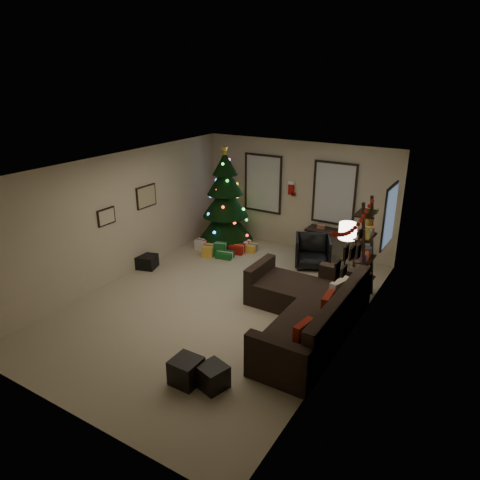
% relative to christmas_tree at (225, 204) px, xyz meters
% --- Properties ---
extents(floor, '(7.00, 7.00, 0.00)m').
position_rel_christmas_tree_xyz_m(floor, '(1.62, -2.72, -1.09)').
color(floor, tan).
rests_on(floor, ground).
extents(ceiling, '(7.00, 7.00, 0.00)m').
position_rel_christmas_tree_xyz_m(ceiling, '(1.62, -2.72, 1.61)').
color(ceiling, white).
rests_on(ceiling, floor).
extents(wall_back, '(5.00, 0.00, 5.00)m').
position_rel_christmas_tree_xyz_m(wall_back, '(1.62, 0.78, 0.26)').
color(wall_back, '#C1B293').
rests_on(wall_back, floor).
extents(wall_front, '(5.00, 0.00, 5.00)m').
position_rel_christmas_tree_xyz_m(wall_front, '(1.62, -6.22, 0.26)').
color(wall_front, '#C1B293').
rests_on(wall_front, floor).
extents(wall_left, '(0.00, 7.00, 7.00)m').
position_rel_christmas_tree_xyz_m(wall_left, '(-0.88, -2.72, 0.26)').
color(wall_left, '#C1B293').
rests_on(wall_left, floor).
extents(wall_right, '(0.00, 7.00, 7.00)m').
position_rel_christmas_tree_xyz_m(wall_right, '(4.12, -2.72, 0.26)').
color(wall_right, '#C1B293').
rests_on(wall_right, floor).
extents(window_back_left, '(1.05, 0.06, 1.50)m').
position_rel_christmas_tree_xyz_m(window_back_left, '(0.67, 0.75, 0.46)').
color(window_back_left, '#728CB2').
rests_on(window_back_left, wall_back).
extents(window_back_right, '(1.05, 0.06, 1.50)m').
position_rel_christmas_tree_xyz_m(window_back_right, '(2.57, 0.75, 0.46)').
color(window_back_right, '#728CB2').
rests_on(window_back_right, wall_back).
extents(window_right_wall, '(0.06, 0.90, 1.30)m').
position_rel_christmas_tree_xyz_m(window_right_wall, '(4.09, -0.17, 0.41)').
color(window_right_wall, '#728CB2').
rests_on(window_right_wall, wall_right).
extents(christmas_tree, '(1.41, 1.41, 2.62)m').
position_rel_christmas_tree_xyz_m(christmas_tree, '(0.00, 0.00, 0.00)').
color(christmas_tree, black).
rests_on(christmas_tree, floor).
extents(presents, '(1.50, 1.13, 0.30)m').
position_rel_christmas_tree_xyz_m(presents, '(0.23, -0.49, -0.97)').
color(presents, maroon).
rests_on(presents, floor).
extents(sofa, '(2.11, 3.05, 0.92)m').
position_rel_christmas_tree_xyz_m(sofa, '(3.43, -2.66, -0.78)').
color(sofa, black).
rests_on(sofa, floor).
extents(pillow_red_a, '(0.17, 0.42, 0.41)m').
position_rel_christmas_tree_xyz_m(pillow_red_a, '(3.83, -3.81, -0.45)').
color(pillow_red_a, maroon).
rests_on(pillow_red_a, sofa).
extents(pillow_red_b, '(0.15, 0.43, 0.42)m').
position_rel_christmas_tree_xyz_m(pillow_red_b, '(3.83, -2.82, -0.45)').
color(pillow_red_b, maroon).
rests_on(pillow_red_b, sofa).
extents(pillow_cream, '(0.26, 0.48, 0.46)m').
position_rel_christmas_tree_xyz_m(pillow_cream, '(3.83, -2.24, -0.46)').
color(pillow_cream, beige).
rests_on(pillow_cream, sofa).
extents(ottoman_near, '(0.41, 0.41, 0.39)m').
position_rel_christmas_tree_xyz_m(ottoman_near, '(2.51, -4.92, -0.89)').
color(ottoman_near, black).
rests_on(ottoman_near, floor).
extents(ottoman_far, '(0.46, 0.46, 0.35)m').
position_rel_christmas_tree_xyz_m(ottoman_far, '(2.90, -4.81, -0.91)').
color(ottoman_far, black).
rests_on(ottoman_far, floor).
extents(desk, '(1.33, 0.47, 0.72)m').
position_rel_christmas_tree_xyz_m(desk, '(2.74, 0.50, -0.45)').
color(desk, black).
rests_on(desk, floor).
extents(desk_chair, '(0.93, 0.91, 0.74)m').
position_rel_christmas_tree_xyz_m(desk_chair, '(2.48, -0.15, -0.72)').
color(desk_chair, black).
rests_on(desk_chair, floor).
extents(bookshelf, '(0.30, 0.59, 2.04)m').
position_rel_christmas_tree_xyz_m(bookshelf, '(3.92, -1.06, -0.10)').
color(bookshelf, black).
rests_on(bookshelf, floor).
extents(potted_plant, '(0.55, 0.54, 0.46)m').
position_rel_christmas_tree_xyz_m(potted_plant, '(3.92, -1.13, 0.71)').
color(potted_plant, '#4C4C4C').
rests_on(potted_plant, bookshelf).
extents(floor_lamp, '(0.33, 0.33, 1.57)m').
position_rel_christmas_tree_xyz_m(floor_lamp, '(3.57, -1.24, 0.22)').
color(floor_lamp, black).
rests_on(floor_lamp, floor).
extents(art_map, '(0.04, 0.60, 0.50)m').
position_rel_christmas_tree_xyz_m(art_map, '(-0.86, -1.93, 0.53)').
color(art_map, black).
rests_on(art_map, wall_left).
extents(art_abstract, '(0.04, 0.45, 0.35)m').
position_rel_christmas_tree_xyz_m(art_abstract, '(-0.86, -3.12, 0.39)').
color(art_abstract, black).
rests_on(art_abstract, wall_left).
extents(gallery, '(0.03, 1.25, 0.54)m').
position_rel_christmas_tree_xyz_m(gallery, '(4.10, -2.80, 0.49)').
color(gallery, black).
rests_on(gallery, wall_right).
extents(garland, '(0.08, 1.90, 0.30)m').
position_rel_christmas_tree_xyz_m(garland, '(4.07, -2.60, 0.99)').
color(garland, '#A5140C').
rests_on(garland, wall_right).
extents(stocking_left, '(0.20, 0.05, 0.36)m').
position_rel_christmas_tree_xyz_m(stocking_left, '(1.48, 0.71, 0.46)').
color(stocking_left, '#990F0C').
rests_on(stocking_left, wall_back).
extents(stocking_right, '(0.20, 0.05, 0.36)m').
position_rel_christmas_tree_xyz_m(stocking_right, '(1.81, 0.82, 0.48)').
color(stocking_right, '#990F0C').
rests_on(stocking_right, wall_back).
extents(storage_bin, '(0.69, 0.55, 0.30)m').
position_rel_christmas_tree_xyz_m(storage_bin, '(-0.82, -2.22, -0.94)').
color(storage_bin, black).
rests_on(storage_bin, floor).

